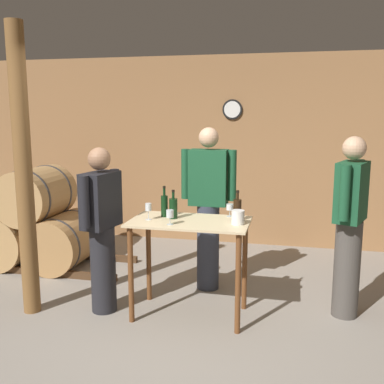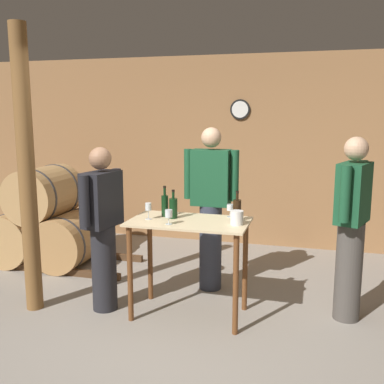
{
  "view_description": "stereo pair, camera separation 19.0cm",
  "coord_description": "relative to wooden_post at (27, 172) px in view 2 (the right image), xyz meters",
  "views": [
    {
      "loc": [
        1.02,
        -3.49,
        1.9
      ],
      "look_at": [
        0.1,
        0.52,
        1.17
      ],
      "focal_mm": 42.0,
      "sensor_mm": 36.0,
      "label": 1
    },
    {
      "loc": [
        1.2,
        -3.44,
        1.9
      ],
      "look_at": [
        0.1,
        0.52,
        1.17
      ],
      "focal_mm": 42.0,
      "sensor_mm": 36.0,
      "label": 2
    }
  ],
  "objects": [
    {
      "name": "ground_plane",
      "position": [
        1.41,
        -0.16,
        -1.35
      ],
      "size": [
        14.0,
        14.0,
        0.0
      ],
      "primitive_type": "plane",
      "color": "gray"
    },
    {
      "name": "back_wall",
      "position": [
        1.42,
        2.78,
        0.0
      ],
      "size": [
        8.4,
        0.08,
        2.7
      ],
      "color": "#996B42",
      "rests_on": "ground_plane"
    },
    {
      "name": "barrel_rack",
      "position": [
        -0.66,
        1.23,
        -0.84
      ],
      "size": [
        2.33,
        0.84,
        1.25
      ],
      "color": "#4C331E",
      "rests_on": "ground_plane"
    },
    {
      "name": "tasting_table",
      "position": [
        1.51,
        0.26,
        -0.62
      ],
      "size": [
        1.1,
        0.63,
        0.92
      ],
      "color": "beige",
      "rests_on": "ground_plane"
    },
    {
      "name": "wooden_post",
      "position": [
        0.0,
        0.0,
        0.0
      ],
      "size": [
        0.16,
        0.16,
        2.7
      ],
      "color": "brown",
      "rests_on": "ground_plane"
    },
    {
      "name": "wine_bottle_far_left",
      "position": [
        1.24,
        0.36,
        -0.31
      ],
      "size": [
        0.06,
        0.06,
        0.3
      ],
      "color": "black",
      "rests_on": "tasting_table"
    },
    {
      "name": "wine_bottle_left",
      "position": [
        1.34,
        0.31,
        -0.32
      ],
      "size": [
        0.08,
        0.08,
        0.27
      ],
      "color": "black",
      "rests_on": "tasting_table"
    },
    {
      "name": "wine_bottle_center",
      "position": [
        1.94,
        0.36,
        -0.32
      ],
      "size": [
        0.07,
        0.07,
        0.28
      ],
      "color": "black",
      "rests_on": "tasting_table"
    },
    {
      "name": "wine_glass_near_left",
      "position": [
        1.13,
        0.21,
        -0.32
      ],
      "size": [
        0.06,
        0.06,
        0.16
      ],
      "color": "silver",
      "rests_on": "tasting_table"
    },
    {
      "name": "wine_glass_near_center",
      "position": [
        1.38,
        0.08,
        -0.33
      ],
      "size": [
        0.07,
        0.07,
        0.13
      ],
      "color": "silver",
      "rests_on": "tasting_table"
    },
    {
      "name": "wine_glass_near_right",
      "position": [
        1.85,
        0.5,
        -0.34
      ],
      "size": [
        0.07,
        0.07,
        0.12
      ],
      "color": "silver",
      "rests_on": "tasting_table"
    },
    {
      "name": "ice_bucket",
      "position": [
        1.96,
        0.22,
        -0.36
      ],
      "size": [
        0.12,
        0.12,
        0.13
      ],
      "color": "white",
      "rests_on": "tasting_table"
    },
    {
      "name": "person_host",
      "position": [
        1.55,
        0.96,
        -0.42
      ],
      "size": [
        0.59,
        0.24,
        1.75
      ],
      "color": "#333847",
      "rests_on": "ground_plane"
    },
    {
      "name": "person_visitor_with_scarf",
      "position": [
        0.68,
        0.17,
        -0.51
      ],
      "size": [
        0.29,
        0.58,
        1.59
      ],
      "color": "#232328",
      "rests_on": "ground_plane"
    },
    {
      "name": "person_visitor_bearded",
      "position": [
        2.95,
        0.58,
        -0.45
      ],
      "size": [
        0.34,
        0.56,
        1.7
      ],
      "color": "#4C4742",
      "rests_on": "ground_plane"
    }
  ]
}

